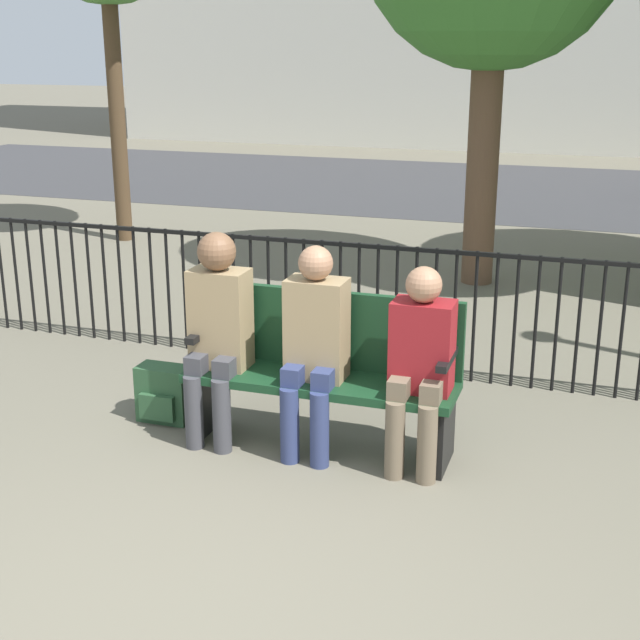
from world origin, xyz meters
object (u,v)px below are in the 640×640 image
Objects in this scene: park_bench at (324,366)px; seated_person_0 at (217,326)px; seated_person_1 at (314,341)px; backpack at (164,394)px; seated_person_2 at (420,359)px.

park_bench is 1.26× the size of seated_person_0.
seated_person_1 reaches higher than backpack.
seated_person_2 is 3.22× the size of backpack.
seated_person_2 is at bearing -4.34° from backpack.
seated_person_0 is at bearing -168.75° from park_bench.
seated_person_0 is 1.09× the size of seated_person_2.
park_bench is 0.67m from seated_person_0.
park_bench is 1.29× the size of seated_person_1.
seated_person_2 is at bearing -12.25° from park_bench.
backpack is (-0.45, 0.12, -0.54)m from seated_person_0.
seated_person_1 is 3.41× the size of backpack.
park_bench is 1.11m from backpack.
seated_person_0 reaches higher than seated_person_1.
seated_person_0 reaches higher than seated_person_2.
backpack is (-1.66, 0.13, -0.47)m from seated_person_2.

